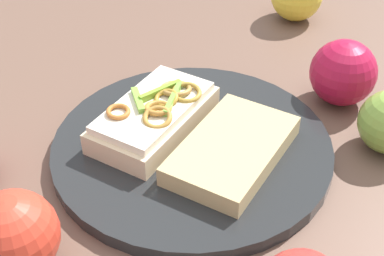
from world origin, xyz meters
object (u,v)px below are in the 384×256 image
(sandwich, at_px, (155,115))
(apple_2, at_px, (343,73))
(apple_1, at_px, (14,235))
(bread_slice_side, at_px, (232,150))
(plate, at_px, (192,148))

(sandwich, height_order, apple_2, apple_2)
(apple_1, bearing_deg, sandwich, 78.10)
(bread_slice_side, distance_m, apple_1, 0.23)
(apple_1, height_order, apple_2, apple_2)
(bread_slice_side, bearing_deg, sandwich, 89.05)
(plate, distance_m, sandwich, 0.05)
(bread_slice_side, bearing_deg, apple_2, -17.55)
(sandwich, relative_size, apple_2, 2.05)
(bread_slice_side, relative_size, apple_2, 1.86)
(plate, relative_size, bread_slice_side, 2.03)
(bread_slice_side, xyz_separation_m, apple_1, (-0.14, -0.19, 0.01))
(bread_slice_side, bearing_deg, apple_1, 153.69)
(bread_slice_side, height_order, apple_2, apple_2)
(bread_slice_side, relative_size, apple_1, 1.89)
(sandwich, distance_m, apple_1, 0.21)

